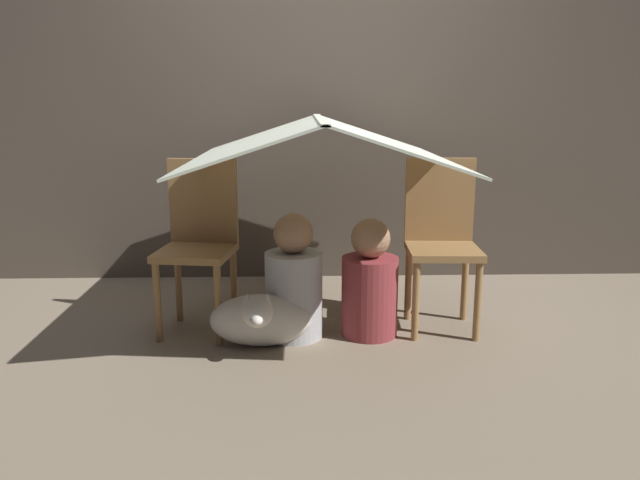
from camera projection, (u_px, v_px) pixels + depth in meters
name	position (u px, v px, depth m)	size (l,w,h in m)	color
ground_plane	(321.00, 343.00, 3.11)	(8.80, 8.80, 0.00)	gray
wall_back	(315.00, 89.00, 4.03)	(7.00, 0.05, 2.50)	#4C4238
chair_left	(199.00, 238.00, 3.23)	(0.41, 0.41, 0.89)	olive
chair_right	(441.00, 237.00, 3.26)	(0.38, 0.38, 0.89)	olive
sheet_canopy	(320.00, 140.00, 3.06)	(1.27, 1.50, 0.22)	silver
person_front	(294.00, 284.00, 3.15)	(0.29, 0.29, 0.64)	#B2B2B7
person_second	(370.00, 286.00, 3.18)	(0.29, 0.29, 0.61)	maroon
dog	(260.00, 319.00, 3.04)	(0.50, 0.39, 0.33)	silver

